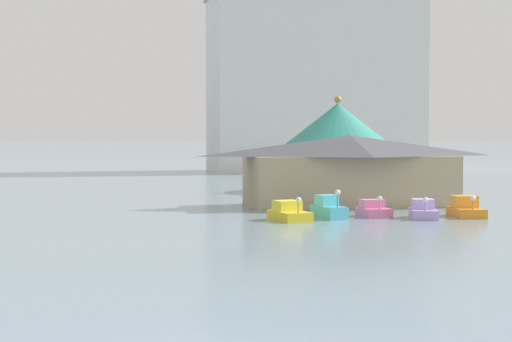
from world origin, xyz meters
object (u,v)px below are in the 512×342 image
at_px(pedal_boat_pink, 373,210).
at_px(background_building_block, 314,82).
at_px(pedal_boat_yellow, 289,213).
at_px(pedal_boat_lavender, 423,211).
at_px(green_roof_pavilion, 338,141).
at_px(pedal_boat_cyan, 329,209).
at_px(pedal_boat_orange, 466,209).
at_px(boathouse, 350,169).

xyz_separation_m(pedal_boat_pink, background_building_block, (14.73, 64.91, 12.79)).
distance_m(pedal_boat_yellow, pedal_boat_lavender, 8.34).
relative_size(pedal_boat_pink, background_building_block, 0.07).
bearing_deg(green_roof_pavilion, pedal_boat_pink, -102.13).
distance_m(pedal_boat_pink, background_building_block, 67.77).
bearing_deg(pedal_boat_cyan, pedal_boat_orange, 68.60).
xyz_separation_m(pedal_boat_cyan, background_building_block, (17.80, 65.36, 12.64)).
bearing_deg(pedal_boat_pink, green_roof_pavilion, 164.71).
height_order(pedal_boat_orange, boathouse, boathouse).
bearing_deg(pedal_boat_yellow, pedal_boat_lavender, 73.95).
bearing_deg(boathouse, pedal_boat_orange, -62.81).
distance_m(pedal_boat_cyan, pedal_boat_lavender, 5.80).
relative_size(pedal_boat_pink, pedal_boat_orange, 0.78).
bearing_deg(pedal_boat_orange, background_building_block, 178.55).
distance_m(pedal_boat_lavender, boathouse, 9.65).
relative_size(boathouse, background_building_block, 0.51).
height_order(pedal_boat_pink, boathouse, boathouse).
bearing_deg(pedal_boat_yellow, pedal_boat_orange, 76.61).
bearing_deg(pedal_boat_lavender, pedal_boat_pink, -103.52).
bearing_deg(pedal_boat_orange, pedal_boat_cyan, -88.80).
height_order(boathouse, background_building_block, background_building_block).
height_order(pedal_boat_lavender, background_building_block, background_building_block).
height_order(pedal_boat_yellow, green_roof_pavilion, green_roof_pavilion).
relative_size(pedal_boat_pink, green_roof_pavilion, 0.22).
distance_m(pedal_boat_cyan, green_roof_pavilion, 24.67).
bearing_deg(green_roof_pavilion, pedal_boat_lavender, -95.26).
bearing_deg(boathouse, pedal_boat_pink, -97.62).
bearing_deg(pedal_boat_lavender, pedal_boat_yellow, -76.72).
distance_m(pedal_boat_orange, boathouse, 10.27).
bearing_deg(background_building_block, pedal_boat_lavender, -100.32).
relative_size(pedal_boat_cyan, pedal_boat_orange, 0.88).
height_order(pedal_boat_pink, pedal_boat_orange, pedal_boat_orange).
bearing_deg(pedal_boat_cyan, boathouse, 137.11).
xyz_separation_m(pedal_boat_yellow, pedal_boat_cyan, (2.63, 0.53, 0.12)).
xyz_separation_m(pedal_boat_cyan, pedal_boat_orange, (8.68, -0.79, -0.07)).
bearing_deg(boathouse, background_building_block, 76.53).
relative_size(pedal_boat_cyan, pedal_boat_lavender, 0.87).
height_order(pedal_boat_pink, green_roof_pavilion, green_roof_pavilion).
height_order(pedal_boat_cyan, background_building_block, background_building_block).
height_order(pedal_boat_yellow, pedal_boat_cyan, pedal_boat_cyan).
bearing_deg(boathouse, pedal_boat_lavender, -80.18).
relative_size(pedal_boat_orange, boathouse, 0.19).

